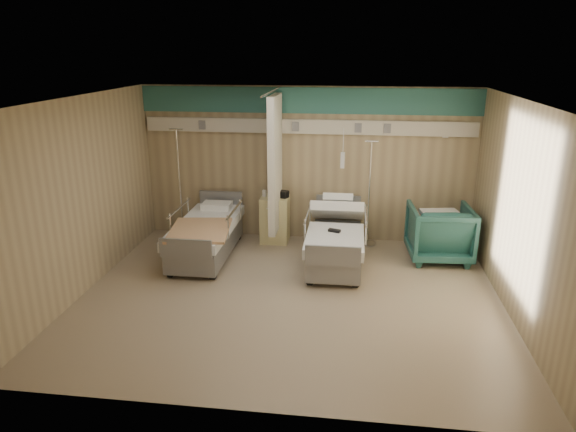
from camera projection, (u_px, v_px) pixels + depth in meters
The scene contains 13 objects.
ground at pixel (290, 296), 7.43m from camera, with size 6.00×5.00×0.00m, color gray.
room_walls at pixel (290, 167), 7.09m from camera, with size 6.04×5.04×2.82m.
bed_right at pixel (335, 246), 8.48m from camera, with size 1.00×2.16×0.63m, color white, non-canonical shape.
bed_left at pixel (206, 239), 8.75m from camera, with size 1.00×2.16×0.63m, color white, non-canonical shape.
bedside_cabinet at pixel (275, 219), 9.43m from camera, with size 0.50×0.48×0.85m, color beige.
visitor_armchair at pixel (439, 233), 8.62m from camera, with size 1.00×1.03×0.94m, color #21534E.
waffle_blanket at pixel (443, 204), 8.43m from camera, with size 0.61×0.54×0.07m, color white.
iv_stand_right at pixel (367, 224), 9.28m from camera, with size 0.34×0.34×1.91m.
iv_stand_left at pixel (182, 217), 9.54m from camera, with size 0.37×0.37×2.08m.
call_remote at pixel (334, 231), 8.18m from camera, with size 0.19×0.08×0.04m, color black.
tan_blanket at pixel (200, 230), 8.20m from camera, with size 0.92×1.16×0.04m, color tan.
toiletry_bag at pixel (282, 194), 9.26m from camera, with size 0.23×0.15×0.12m, color black.
white_cup at pixel (264, 193), 9.33m from camera, with size 0.08×0.08×0.11m, color white.
Camera 1 is at (0.83, -6.64, 3.43)m, focal length 32.00 mm.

